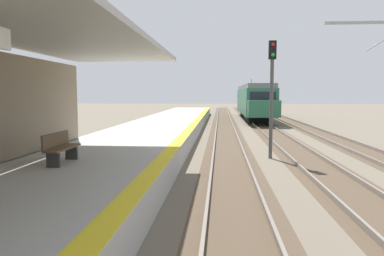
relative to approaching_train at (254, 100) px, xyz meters
The scene contains 7 objects.
station_platform 30.22m from the approaching_train, 104.99° to the right, with size 5.00×80.00×0.91m.
track_pair_nearest_platform 25.46m from the approaching_train, 97.71° to the right, with size 2.34×120.00×0.16m.
track_pair_middle 25.23m from the approaching_train, 90.01° to the right, with size 2.34×120.00×0.16m.
track_pair_far_side 25.46m from the approaching_train, 82.31° to the right, with size 2.34×120.00×0.16m.
approaching_train is the anchor object (origin of this frame).
rail_signal_post 25.24m from the approaching_train, 93.53° to the right, with size 0.32×0.34×5.20m.
platform_bench 32.60m from the approaching_train, 104.91° to the right, with size 0.45×1.60×0.88m.
Camera 1 is at (1.49, 3.80, 2.88)m, focal length 33.58 mm.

